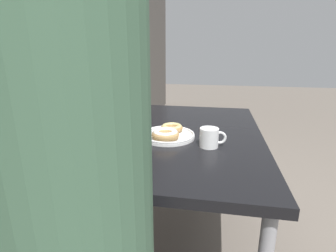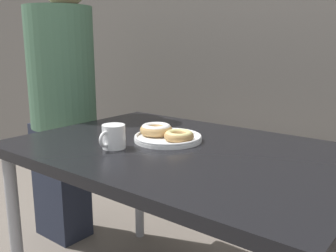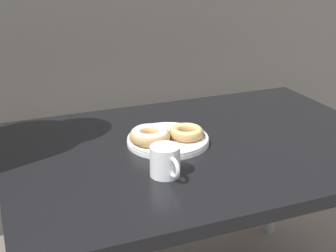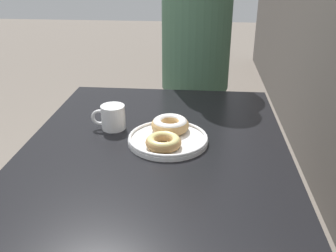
% 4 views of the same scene
% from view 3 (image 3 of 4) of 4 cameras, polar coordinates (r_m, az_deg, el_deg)
% --- Properties ---
extents(dining_table, '(1.27, 0.87, 0.72)m').
position_cam_3_polar(dining_table, '(1.56, 3.90, -4.38)').
color(dining_table, black).
rests_on(dining_table, ground_plane).
extents(donut_plate, '(0.28, 0.27, 0.06)m').
position_cam_3_polar(donut_plate, '(1.51, -0.27, -1.29)').
color(donut_plate, white).
rests_on(donut_plate, dining_table).
extents(coffee_mug, '(0.09, 0.12, 0.09)m').
position_cam_3_polar(coffee_mug, '(1.30, -0.31, -4.28)').
color(coffee_mug, white).
rests_on(coffee_mug, dining_table).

